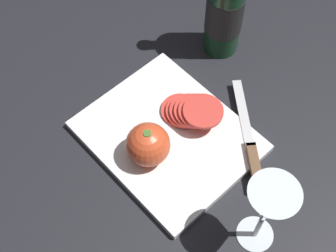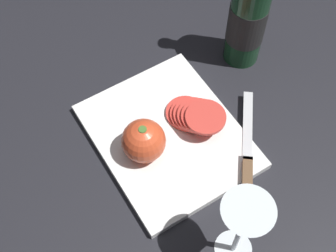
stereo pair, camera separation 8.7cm
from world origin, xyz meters
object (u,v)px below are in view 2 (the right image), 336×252
wine_bottle (248,16)px  whole_tomato (144,141)px  wine_glass (243,224)px  knife (247,168)px  tomato_slice_stack_near (195,115)px

wine_bottle → whole_tomato: (-0.10, 0.30, -0.06)m
wine_bottle → whole_tomato: bearing=109.0°
wine_glass → wine_bottle: bearing=-38.0°
wine_glass → whole_tomato: wine_glass is taller
knife → tomato_slice_stack_near: bearing=46.9°
wine_bottle → whole_tomato: size_ratio=4.05×
knife → wine_glass: bearing=172.6°
wine_bottle → wine_glass: (-0.34, 0.26, 0.01)m
wine_bottle → whole_tomato: wine_bottle is taller
wine_bottle → tomato_slice_stack_near: 0.22m
wine_bottle → knife: size_ratio=1.61×
wine_glass → tomato_slice_stack_near: (0.24, -0.08, -0.09)m
wine_glass → knife: wine_glass is taller
wine_bottle → knife: bearing=145.6°
whole_tomato → tomato_slice_stack_near: bearing=-86.2°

